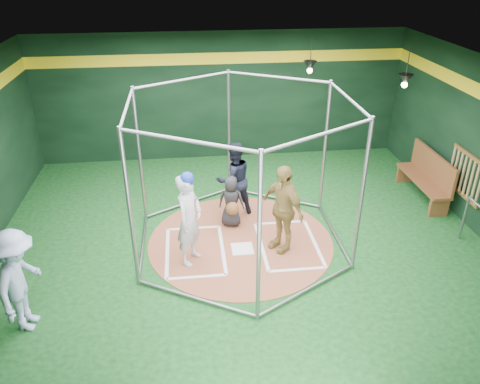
{
  "coord_description": "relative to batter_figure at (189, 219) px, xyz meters",
  "views": [
    {
      "loc": [
        -0.97,
        -8.03,
        5.41
      ],
      "look_at": [
        0.0,
        0.1,
        1.1
      ],
      "focal_mm": 35.0,
      "sensor_mm": 36.0,
      "label": 1
    }
  ],
  "objects": [
    {
      "name": "batting_cage",
      "position": [
        1.02,
        0.55,
        0.55
      ],
      "size": [
        4.05,
        4.67,
        3.0
      ],
      "color": "gray",
      "rests_on": "ground"
    },
    {
      "name": "catcher_figure",
      "position": [
        0.9,
        1.2,
        -0.36
      ],
      "size": [
        0.64,
        0.65,
        1.15
      ],
      "color": "black",
      "rests_on": "clay_disc"
    },
    {
      "name": "bat_rack",
      "position": [
        5.95,
        0.95,
        0.1
      ],
      "size": [
        0.07,
        1.25,
        0.98
      ],
      "color": "brown",
      "rests_on": "room_shell"
    },
    {
      "name": "bystander_blue",
      "position": [
        -2.62,
        -1.44,
        -0.07
      ],
      "size": [
        0.77,
        1.2,
        1.76
      ],
      "primitive_type": "imported",
      "rotation": [
        0.0,
        0.0,
        1.46
      ],
      "color": "#A2B3D7",
      "rests_on": "ground"
    },
    {
      "name": "umpire",
      "position": [
        1.01,
        1.69,
        -0.07
      ],
      "size": [
        1.01,
        0.89,
        1.72
      ],
      "primitive_type": "imported",
      "rotation": [
        0.0,
        0.0,
        3.48
      ],
      "color": "black",
      "rests_on": "clay_disc"
    },
    {
      "name": "batter_figure",
      "position": [
        0.0,
        0.0,
        0.0
      ],
      "size": [
        0.7,
        0.79,
        1.88
      ],
      "color": "silver",
      "rests_on": "clay_disc"
    },
    {
      "name": "clay_disc",
      "position": [
        1.02,
        0.55,
        -0.94
      ],
      "size": [
        3.8,
        3.8,
        0.01
      ],
      "primitive_type": "cylinder",
      "color": "#995237",
      "rests_on": "ground"
    },
    {
      "name": "visitor_leopard",
      "position": [
        1.8,
        0.22,
        -0.03
      ],
      "size": [
        0.93,
        1.13,
        1.81
      ],
      "primitive_type": "imported",
      "rotation": [
        0.0,
        0.0,
        -1.01
      ],
      "color": "tan",
      "rests_on": "clay_disc"
    },
    {
      "name": "room_shell",
      "position": [
        1.02,
        0.56,
        0.81
      ],
      "size": [
        10.1,
        9.1,
        3.53
      ],
      "color": "#0C3912",
      "rests_on": "ground"
    },
    {
      "name": "dugout_bench",
      "position": [
        5.66,
        1.93,
        -0.36
      ],
      "size": [
        0.46,
        1.98,
        1.15
      ],
      "color": "brown",
      "rests_on": "ground"
    },
    {
      "name": "home_plate",
      "position": [
        1.02,
        0.25,
        -0.93
      ],
      "size": [
        0.43,
        0.43,
        0.01
      ],
      "primitive_type": "cube",
      "color": "white",
      "rests_on": "clay_disc"
    },
    {
      "name": "pendant_lamp_far",
      "position": [
        5.02,
        2.55,
        1.79
      ],
      "size": [
        0.34,
        0.34,
        0.9
      ],
      "color": "black",
      "rests_on": "room_shell"
    },
    {
      "name": "batter_box_right",
      "position": [
        1.97,
        0.3,
        -0.93
      ],
      "size": [
        1.17,
        1.77,
        0.01
      ],
      "color": "white",
      "rests_on": "clay_disc"
    },
    {
      "name": "pendant_lamp_near",
      "position": [
        3.22,
        4.15,
        1.79
      ],
      "size": [
        0.34,
        0.34,
        0.9
      ],
      "color": "black",
      "rests_on": "room_shell"
    },
    {
      "name": "batter_box_left",
      "position": [
        0.07,
        0.3,
        -0.93
      ],
      "size": [
        1.17,
        1.77,
        0.01
      ],
      "color": "white",
      "rests_on": "clay_disc"
    }
  ]
}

